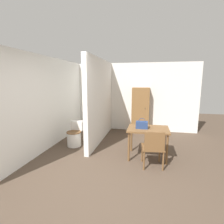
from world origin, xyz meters
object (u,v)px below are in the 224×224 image
(handbag, at_px, (142,125))
(wooden_cabinet, at_px, (140,110))
(wooden_chair, at_px, (153,147))
(dining_table, at_px, (148,132))
(toilet, at_px, (75,136))

(handbag, height_order, wooden_cabinet, wooden_cabinet)
(handbag, bearing_deg, wooden_cabinet, 93.62)
(wooden_chair, height_order, wooden_cabinet, wooden_cabinet)
(handbag, bearing_deg, wooden_chair, -60.12)
(dining_table, bearing_deg, toilet, 169.17)
(wooden_chair, relative_size, toilet, 1.23)
(dining_table, height_order, wooden_chair, wooden_chair)
(wooden_chair, distance_m, wooden_cabinet, 2.74)
(dining_table, xyz_separation_m, wooden_cabinet, (-0.29, 2.19, 0.17))
(toilet, bearing_deg, dining_table, -10.83)
(wooden_chair, bearing_deg, handbag, 112.24)
(toilet, bearing_deg, handbag, -12.74)
(wooden_chair, distance_m, toilet, 2.38)
(dining_table, relative_size, handbag, 3.47)
(dining_table, height_order, toilet, dining_table)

